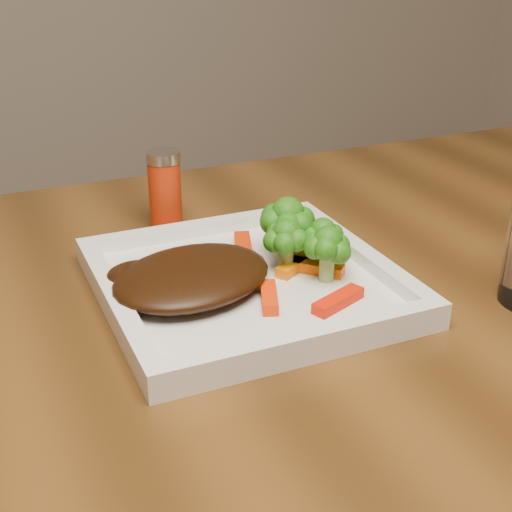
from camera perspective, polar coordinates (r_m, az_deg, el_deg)
name	(u,v)px	position (r m, az deg, el deg)	size (l,w,h in m)	color
plate	(246,287)	(0.68, -0.77, -2.50)	(0.27, 0.27, 0.01)	white
steak	(192,276)	(0.66, -5.14, -1.63)	(0.16, 0.12, 0.03)	black
broccoli_0	(288,227)	(0.71, 2.54, 2.32)	(0.06, 0.06, 0.07)	#3A7513
broccoli_1	(323,236)	(0.70, 5.36, 1.60)	(0.05, 0.05, 0.06)	#165D0F
broccoli_2	(327,252)	(0.67, 5.73, 0.33)	(0.05, 0.05, 0.06)	#1A7814
broccoli_3	(286,242)	(0.69, 2.45, 1.12)	(0.05, 0.05, 0.06)	#285E0F
carrot_0	(338,300)	(0.64, 6.59, -3.54)	(0.06, 0.02, 0.01)	red
carrot_2	(269,297)	(0.64, 1.06, -3.30)	(0.05, 0.01, 0.01)	#EF2F03
carrot_3	(318,242)	(0.75, 4.96, 1.14)	(0.06, 0.02, 0.01)	#CB5C03
carrot_4	(243,247)	(0.74, -1.02, 0.76)	(0.06, 0.02, 0.01)	red
carrot_5	(313,266)	(0.70, 4.56, -0.83)	(0.06, 0.02, 0.01)	#FF5E04
carrot_6	(296,264)	(0.70, 3.20, -0.68)	(0.05, 0.01, 0.01)	orange
spice_shaker	(165,190)	(0.82, -7.30, 5.22)	(0.04, 0.04, 0.09)	#BA280A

